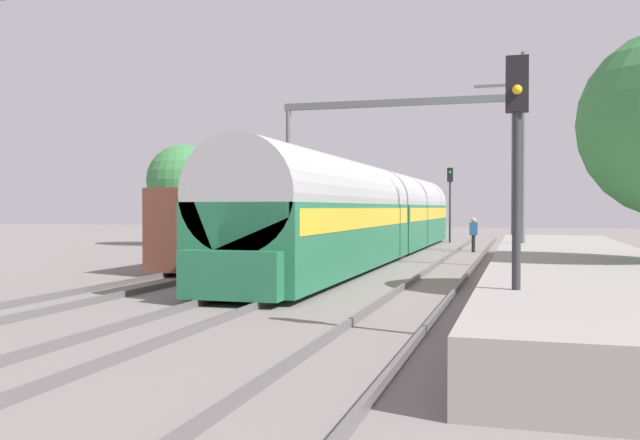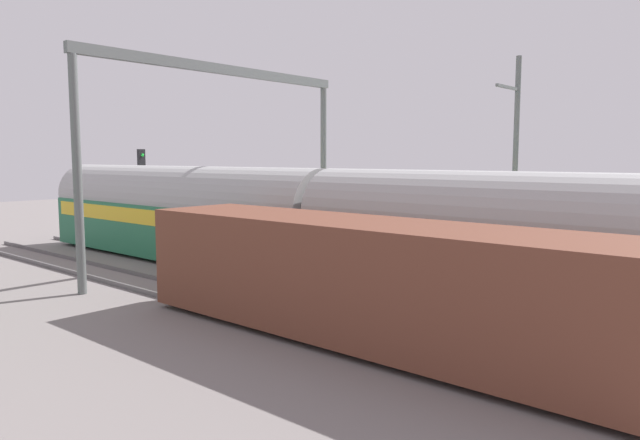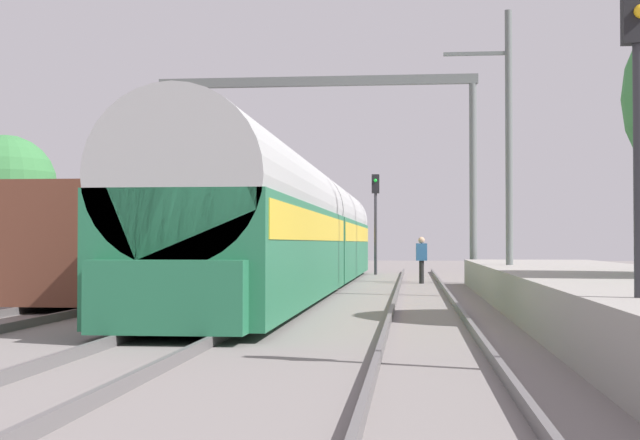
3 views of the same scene
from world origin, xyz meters
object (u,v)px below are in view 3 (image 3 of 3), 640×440
Objects in this scene: railway_signal_near at (639,111)px; railway_signal_far at (376,210)px; person_crossing at (422,256)px; passenger_train at (300,229)px; freight_car at (141,244)px; catenary_gantry at (316,135)px.

railway_signal_far is (-4.27, 33.14, 0.06)m from railway_signal_near.
person_crossing is at bearing -77.55° from railway_signal_far.
railway_signal_near reaches higher than passenger_train.
freight_car is 1.06× the size of catenary_gantry.
railway_signal_far is 0.39× the size of catenary_gantry.
catenary_gantry is at bearing -102.26° from railway_signal_far.
railway_signal_far is (5.84, 18.61, 1.59)m from freight_car.
railway_signal_far is (-2.07, 9.36, 2.04)m from person_crossing.
passenger_train is at bearing 107.95° from railway_signal_near.
railway_signal_near is 33.41m from railway_signal_far.
passenger_train is 2.53× the size of freight_car.
railway_signal_far reaches higher than passenger_train.
passenger_train reaches higher than person_crossing.
railway_signal_far is (1.92, 14.03, 1.09)m from passenger_train.
freight_car is 2.73× the size of railway_signal_far.
passenger_train is 6.05m from freight_car.
freight_car is at bearing 124.83° from railway_signal_near.
freight_car is at bearing -111.86° from catenary_gantry.
passenger_train is 18.99× the size of person_crossing.
passenger_train is at bearing 49.41° from freight_car.
railway_signal_far reaches higher than railway_signal_near.
railway_signal_far reaches higher than freight_car.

